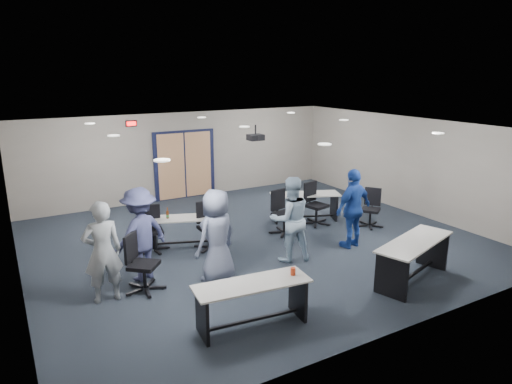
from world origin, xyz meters
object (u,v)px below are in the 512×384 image
table_back_right (305,202)px  person_plaid (217,236)px  table_back_left (189,226)px  chair_loose_left (144,263)px  person_navy (353,208)px  table_front_left (253,296)px  chair_back_c (284,213)px  person_back (140,234)px  chair_loose_right (371,208)px  person_lightblue (290,219)px  chair_back_a (152,229)px  table_front_right (414,254)px  chair_back_b (210,226)px  person_gray (103,252)px  chair_back_d (317,204)px

table_back_right → person_plaid: size_ratio=1.05×
table_back_left → chair_loose_left: chair_loose_left is taller
table_back_right → person_navy: 2.15m
table_back_right → person_plaid: person_plaid is taller
table_front_left → chair_loose_left: chair_loose_left is taller
chair_back_c → person_back: (-3.79, -0.74, 0.37)m
chair_back_c → chair_loose_right: size_ratio=1.09×
chair_loose_left → person_lightblue: person_lightblue is taller
chair_back_a → table_back_left: bearing=2.1°
table_back_right → chair_loose_right: bearing=-25.9°
person_plaid → person_lightblue: bearing=167.1°
chair_loose_right → person_lightblue: bearing=-112.7°
table_front_right → chair_back_b: (-2.70, 3.45, -0.02)m
chair_back_a → person_gray: (-1.42, -1.81, 0.40)m
person_plaid → chair_back_a: bearing=-91.8°
person_gray → table_back_left: bearing=-142.3°
person_back → chair_loose_right: bearing=159.0°
person_lightblue → table_front_right: bearing=138.1°
chair_back_a → chair_back_d: (4.30, -0.35, 0.05)m
table_front_left → chair_back_b: 3.41m
chair_back_d → chair_back_c: bearing=175.4°
person_plaid → table_front_left: bearing=65.2°
person_back → chair_back_b: bearing=-178.7°
chair_back_b → chair_back_d: chair_back_d is taller
table_front_right → person_lightblue: bearing=109.0°
person_gray → person_navy: size_ratio=1.00×
table_front_right → person_navy: bearing=67.3°
chair_loose_left → table_back_left: bearing=-2.2°
chair_loose_left → person_plaid: (1.33, -0.31, 0.36)m
chair_loose_left → person_navy: person_navy is taller
table_back_left → table_front_right: bearing=-30.9°
chair_loose_right → table_front_right: bearing=-65.3°
table_front_right → chair_loose_right: size_ratio=2.13×
chair_back_a → chair_back_d: chair_back_d is taller
chair_back_a → person_navy: 4.55m
table_back_right → person_back: bearing=-141.9°
chair_back_d → person_plaid: size_ratio=0.61×
chair_back_b → person_plaid: 1.73m
person_plaid → person_lightblue: 1.79m
chair_back_d → person_gray: person_gray is taller
person_back → chair_back_c: bearing=169.5°
table_back_left → table_back_right: size_ratio=0.94×
chair_back_b → person_navy: (2.89, -1.50, 0.38)m
person_plaid → person_navy: bearing=163.4°
table_back_left → chair_back_c: chair_back_c is taller
chair_loose_left → person_back: bearing=28.7°
person_back → person_lightblue: bearing=145.8°
table_back_right → chair_back_b: bearing=-146.5°
table_front_right → person_back: bearing=131.8°
person_navy → person_back: 4.73m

